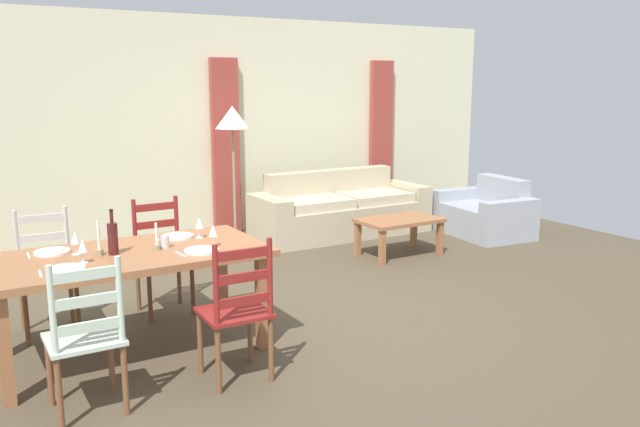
% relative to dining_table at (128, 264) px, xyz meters
% --- Properties ---
extents(ground_plane, '(9.60, 9.60, 0.02)m').
position_rel_dining_table_xyz_m(ground_plane, '(1.48, -0.00, -0.67)').
color(ground_plane, '#4E4331').
extents(wall_far, '(9.60, 0.16, 2.70)m').
position_rel_dining_table_xyz_m(wall_far, '(1.48, 3.30, 0.69)').
color(wall_far, beige).
rests_on(wall_far, ground_plane).
extents(curtain_panel_left, '(0.35, 0.08, 2.20)m').
position_rel_dining_table_xyz_m(curtain_panel_left, '(2.10, 3.16, 0.44)').
color(curtain_panel_left, '#A13D34').
rests_on(curtain_panel_left, ground_plane).
extents(curtain_panel_right, '(0.35, 0.08, 2.20)m').
position_rel_dining_table_xyz_m(curtain_panel_right, '(4.50, 3.16, 0.44)').
color(curtain_panel_right, '#A13D34').
rests_on(curtain_panel_right, ground_plane).
extents(dining_table, '(1.90, 0.96, 0.75)m').
position_rel_dining_table_xyz_m(dining_table, '(0.00, 0.00, 0.00)').
color(dining_table, '#9B613C').
rests_on(dining_table, ground_plane).
extents(dining_chair_near_left, '(0.42, 0.40, 0.96)m').
position_rel_dining_table_xyz_m(dining_chair_near_left, '(-0.45, -0.74, -0.19)').
color(dining_chair_near_left, silver).
rests_on(dining_chair_near_left, ground_plane).
extents(dining_chair_near_right, '(0.43, 0.41, 0.96)m').
position_rel_dining_table_xyz_m(dining_chair_near_right, '(0.48, -0.78, -0.19)').
color(dining_chair_near_right, maroon).
rests_on(dining_chair_near_right, ground_plane).
extents(dining_chair_far_left, '(0.44, 0.42, 0.96)m').
position_rel_dining_table_xyz_m(dining_chair_far_left, '(-0.43, 0.76, -0.19)').
color(dining_chair_far_left, beige).
rests_on(dining_chair_far_left, ground_plane).
extents(dining_chair_far_right, '(0.42, 0.40, 0.96)m').
position_rel_dining_table_xyz_m(dining_chair_far_right, '(0.48, 0.77, -0.19)').
color(dining_chair_far_right, maroon).
rests_on(dining_chair_far_right, ground_plane).
extents(dinner_plate_near_left, '(0.24, 0.24, 0.02)m').
position_rel_dining_table_xyz_m(dinner_plate_near_left, '(-0.45, -0.25, 0.10)').
color(dinner_plate_near_left, white).
rests_on(dinner_plate_near_left, dining_table).
extents(fork_near_left, '(0.03, 0.17, 0.01)m').
position_rel_dining_table_xyz_m(fork_near_left, '(-0.60, -0.25, 0.09)').
color(fork_near_left, silver).
rests_on(fork_near_left, dining_table).
extents(dinner_plate_near_right, '(0.24, 0.24, 0.02)m').
position_rel_dining_table_xyz_m(dinner_plate_near_right, '(0.45, -0.25, 0.10)').
color(dinner_plate_near_right, white).
rests_on(dinner_plate_near_right, dining_table).
extents(fork_near_right, '(0.03, 0.17, 0.01)m').
position_rel_dining_table_xyz_m(fork_near_right, '(0.30, -0.25, 0.09)').
color(fork_near_right, silver).
rests_on(fork_near_right, dining_table).
extents(dinner_plate_far_left, '(0.24, 0.24, 0.02)m').
position_rel_dining_table_xyz_m(dinner_plate_far_left, '(-0.45, 0.25, 0.10)').
color(dinner_plate_far_left, white).
rests_on(dinner_plate_far_left, dining_table).
extents(fork_far_left, '(0.03, 0.17, 0.01)m').
position_rel_dining_table_xyz_m(fork_far_left, '(-0.60, 0.25, 0.09)').
color(fork_far_left, silver).
rests_on(fork_far_left, dining_table).
extents(dinner_plate_far_right, '(0.24, 0.24, 0.02)m').
position_rel_dining_table_xyz_m(dinner_plate_far_right, '(0.45, 0.25, 0.10)').
color(dinner_plate_far_right, white).
rests_on(dinner_plate_far_right, dining_table).
extents(fork_far_right, '(0.03, 0.17, 0.01)m').
position_rel_dining_table_xyz_m(fork_far_right, '(0.30, 0.25, 0.09)').
color(fork_far_right, silver).
rests_on(fork_far_right, dining_table).
extents(wine_bottle, '(0.07, 0.07, 0.32)m').
position_rel_dining_table_xyz_m(wine_bottle, '(-0.09, 0.00, 0.20)').
color(wine_bottle, '#471919').
rests_on(wine_bottle, dining_table).
extents(wine_glass_near_left, '(0.06, 0.06, 0.16)m').
position_rel_dining_table_xyz_m(wine_glass_near_left, '(-0.32, -0.13, 0.20)').
color(wine_glass_near_left, white).
rests_on(wine_glass_near_left, dining_table).
extents(wine_glass_near_right, '(0.06, 0.06, 0.16)m').
position_rel_dining_table_xyz_m(wine_glass_near_right, '(0.58, -0.15, 0.20)').
color(wine_glass_near_right, white).
rests_on(wine_glass_near_right, dining_table).
extents(wine_glass_far_left, '(0.06, 0.06, 0.16)m').
position_rel_dining_table_xyz_m(wine_glass_far_left, '(-0.31, 0.12, 0.20)').
color(wine_glass_far_left, white).
rests_on(wine_glass_far_left, dining_table).
extents(wine_glass_far_right, '(0.06, 0.06, 0.16)m').
position_rel_dining_table_xyz_m(wine_glass_far_right, '(0.59, 0.15, 0.20)').
color(wine_glass_far_right, white).
rests_on(wine_glass_far_right, dining_table).
extents(coffee_cup_primary, '(0.07, 0.07, 0.09)m').
position_rel_dining_table_xyz_m(coffee_cup_primary, '(0.27, -0.01, 0.13)').
color(coffee_cup_primary, beige).
rests_on(coffee_cup_primary, dining_table).
extents(candle_tall, '(0.05, 0.05, 0.24)m').
position_rel_dining_table_xyz_m(candle_tall, '(-0.18, 0.02, 0.15)').
color(candle_tall, '#998C66').
rests_on(candle_tall, dining_table).
extents(candle_short, '(0.05, 0.05, 0.20)m').
position_rel_dining_table_xyz_m(candle_short, '(0.20, -0.04, 0.14)').
color(candle_short, '#998C66').
rests_on(candle_short, dining_table).
extents(couch, '(2.28, 0.81, 0.80)m').
position_rel_dining_table_xyz_m(couch, '(3.30, 2.40, -0.37)').
color(couch, '#BCAD8D').
rests_on(couch, ground_plane).
extents(coffee_table, '(0.90, 0.56, 0.42)m').
position_rel_dining_table_xyz_m(coffee_table, '(3.31, 1.18, -0.31)').
color(coffee_table, '#9B613C').
rests_on(coffee_table, ground_plane).
extents(armchair_upholstered, '(0.92, 1.24, 0.72)m').
position_rel_dining_table_xyz_m(armchair_upholstered, '(4.91, 1.42, -0.41)').
color(armchair_upholstered, '#9BA1AC').
rests_on(armchair_upholstered, ground_plane).
extents(standing_lamp, '(0.40, 0.40, 1.64)m').
position_rel_dining_table_xyz_m(standing_lamp, '(1.95, 2.58, 0.75)').
color(standing_lamp, '#332D28').
rests_on(standing_lamp, ground_plane).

